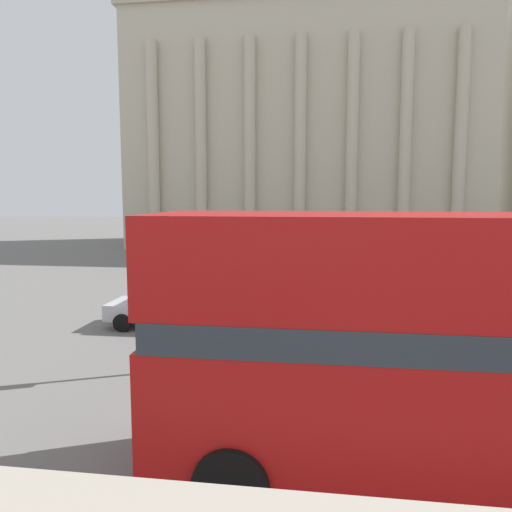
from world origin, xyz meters
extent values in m
cylinder|color=black|center=(-2.26, 6.57, 0.54)|extent=(1.09, 0.22, 1.09)
cylinder|color=black|center=(-2.26, 4.05, 0.54)|extent=(1.09, 0.22, 1.09)
cube|color=#B71414|center=(1.37, 5.31, 1.43)|extent=(10.05, 2.52, 1.78)
cube|color=#2D3842|center=(1.37, 5.31, 2.55)|extent=(9.84, 2.55, 0.45)
cube|color=#B71414|center=(1.37, 5.31, 3.50)|extent=(10.05, 2.52, 1.45)
cube|color=beige|center=(-3.24, 44.35, 9.87)|extent=(29.75, 13.05, 19.75)
cube|color=#B7AD93|center=(-3.24, 44.35, 20.00)|extent=(30.35, 13.65, 0.50)
cylinder|color=beige|center=(-15.14, 37.38, 8.39)|extent=(0.90, 0.90, 16.79)
cylinder|color=beige|center=(-11.17, 37.38, 8.39)|extent=(0.90, 0.90, 16.79)
cylinder|color=beige|center=(-7.20, 37.38, 8.39)|extent=(0.90, 0.90, 16.79)
cylinder|color=beige|center=(-3.24, 37.38, 8.39)|extent=(0.90, 0.90, 16.79)
cylinder|color=beige|center=(0.73, 37.38, 8.39)|extent=(0.90, 0.90, 16.79)
cylinder|color=beige|center=(4.70, 37.38, 8.39)|extent=(0.90, 0.90, 16.79)
cylinder|color=beige|center=(8.66, 37.38, 8.39)|extent=(0.90, 0.90, 16.79)
cylinder|color=black|center=(-5.34, 9.60, 1.69)|extent=(0.12, 0.12, 3.38)
cube|color=black|center=(-5.16, 9.60, 2.93)|extent=(0.20, 0.24, 0.70)
sphere|color=green|center=(-5.05, 9.60, 3.08)|extent=(0.14, 0.14, 0.14)
cylinder|color=black|center=(4.51, 17.61, 1.77)|extent=(0.12, 0.12, 3.54)
cube|color=black|center=(4.69, 17.61, 3.09)|extent=(0.20, 0.24, 0.70)
sphere|color=red|center=(4.80, 17.61, 3.24)|extent=(0.14, 0.14, 0.14)
cylinder|color=black|center=(-4.92, 14.91, 0.30)|extent=(0.60, 0.18, 0.60)
cylinder|color=black|center=(-4.92, 13.16, 0.30)|extent=(0.60, 0.18, 0.60)
cylinder|color=black|center=(-7.72, 14.91, 0.30)|extent=(0.60, 0.18, 0.60)
cylinder|color=black|center=(-7.72, 13.16, 0.30)|extent=(0.60, 0.18, 0.60)
cube|color=#B2B5BA|center=(-6.32, 14.04, 0.57)|extent=(4.20, 1.75, 0.55)
cube|color=#2D3842|center=(-6.52, 14.04, 1.10)|extent=(1.89, 1.61, 0.50)
cylinder|color=#282B33|center=(2.97, 20.30, 0.41)|extent=(0.14, 0.14, 0.82)
cylinder|color=#282B33|center=(3.15, 20.30, 0.41)|extent=(0.14, 0.14, 0.82)
cylinder|color=black|center=(3.06, 20.30, 1.15)|extent=(0.32, 0.32, 0.65)
sphere|color=tan|center=(3.06, 20.30, 1.58)|extent=(0.22, 0.22, 0.22)
cylinder|color=#282B33|center=(-7.43, 20.31, 0.41)|extent=(0.14, 0.14, 0.82)
cylinder|color=#282B33|center=(-7.25, 20.31, 0.41)|extent=(0.14, 0.14, 0.82)
cylinder|color=#B22323|center=(-7.34, 20.31, 1.15)|extent=(0.32, 0.32, 0.65)
sphere|color=tan|center=(-7.34, 20.31, 1.58)|extent=(0.22, 0.22, 0.22)
camera|label=1|loc=(-1.00, -2.23, 4.48)|focal=35.00mm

